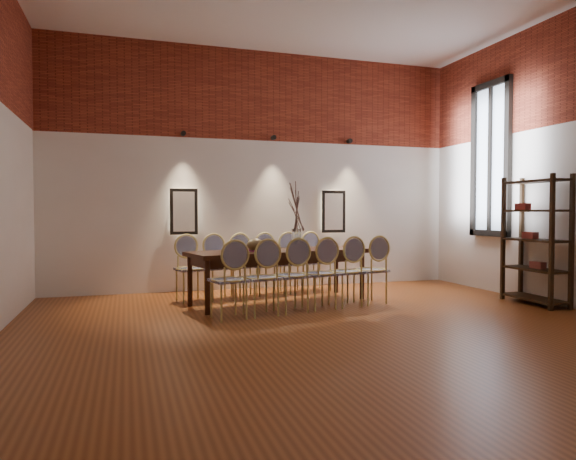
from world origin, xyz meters
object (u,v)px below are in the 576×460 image
object	(u,v)px
chair_far_d	(270,264)
chair_far_f	(317,262)
chair_near_f	(370,270)
chair_far_e	(294,263)
chair_far_b	(219,267)
chair_near_d	(319,274)
shelving_rack	(535,240)
chair_near_c	(291,276)
chair_near_a	(229,280)
chair_near_e	(345,272)
chair_near_b	(261,278)
book	(259,250)
chair_far_a	(191,269)
chair_far_c	(245,266)
vase	(296,239)
dining_table	(280,276)
bowl	(255,245)

from	to	relation	value
chair_far_d	chair_far_f	world-z (taller)	same
chair_near_f	chair_far_e	size ratio (longest dim) A/B	1.00
chair_near_f	chair_far_b	bearing A→B (deg)	141.13
chair_near_d	chair_near_f	distance (m)	0.86
shelving_rack	chair_near_d	bearing A→B (deg)	171.09
chair_near_c	chair_near_d	distance (m)	0.43
chair_near_a	chair_far_e	bearing A→B (deg)	38.87
chair_near_e	chair_near_f	distance (m)	0.43
chair_near_c	chair_near_e	xyz separation A→B (m)	(0.85, 0.18, 0.00)
chair_far_e	chair_near_b	bearing A→B (deg)	47.06
chair_far_d	book	size ratio (longest dim) A/B	3.62
chair_near_e	chair_far_a	distance (m)	2.22
chair_far_f	chair_near_a	bearing A→B (deg)	32.81
chair_far_a	chair_far_c	size ratio (longest dim) A/B	1.00
book	shelving_rack	size ratio (longest dim) A/B	0.14
chair_near_d	shelving_rack	xyz separation A→B (m)	(3.03, -0.57, 0.43)
chair_far_c	vase	bearing A→B (deg)	125.46
chair_near_e	chair_far_b	world-z (taller)	same
chair_near_c	chair_far_f	distance (m)	1.90
chair_far_a	chair_far_b	bearing A→B (deg)	180.00
chair_near_f	shelving_rack	world-z (taller)	shelving_rack
chair_near_f	chair_far_c	xyz separation A→B (m)	(-1.56, 1.09, 0.00)
chair_near_e	chair_near_f	bearing A→B (deg)	-0.00
chair_far_c	chair_far_d	xyz separation A→B (m)	(0.42, 0.09, 0.00)
dining_table	shelving_rack	bearing A→B (deg)	-31.66
chair_near_a	chair_near_d	size ratio (longest dim) A/B	1.00
chair_near_c	chair_far_f	xyz separation A→B (m)	(0.98, 1.63, 0.00)
dining_table	chair_near_d	size ratio (longest dim) A/B	2.76
chair_near_b	chair_near_f	world-z (taller)	same
chair_far_a	chair_far_b	size ratio (longest dim) A/B	1.00
chair_near_b	chair_far_d	xyz separation A→B (m)	(0.56, 1.54, 0.00)
dining_table	chair_near_f	world-z (taller)	chair_near_f
dining_table	chair_far_d	bearing A→B (deg)	72.77
chair_far_a	chair_far_f	size ratio (longest dim) A/B	1.00
bowl	shelving_rack	size ratio (longest dim) A/B	0.13
chair_far_c	chair_near_a	bearing A→B (deg)	58.19
chair_far_b	chair_far_c	xyz separation A→B (m)	(0.42, 0.09, 0.00)
chair_far_b	book	world-z (taller)	chair_far_b
bowl	chair_near_e	bearing A→B (deg)	-19.58
chair_far_a	shelving_rack	world-z (taller)	shelving_rack
chair_far_d	vase	distance (m)	0.82
chair_far_b	book	xyz separation A→B (m)	(0.45, -0.63, 0.30)
chair_far_a	book	distance (m)	1.07
chair_near_d	chair_far_f	bearing A→B (deg)	58.19
chair_far_c	book	size ratio (longest dim) A/B	3.62
chair_near_f	chair_far_d	distance (m)	1.64
chair_far_a	chair_far_f	xyz separation A→B (m)	(2.11, 0.45, 0.00)
chair_far_c	chair_far_b	bearing A→B (deg)	-0.00
chair_near_a	book	world-z (taller)	chair_near_a
dining_table	chair_near_b	distance (m)	0.96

